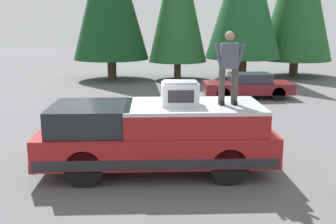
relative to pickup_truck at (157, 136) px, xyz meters
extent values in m
plane|color=#565659|center=(0.49, 0.71, -0.87)|extent=(90.00, 90.00, 0.00)
cube|color=maroon|center=(0.00, 0.01, -0.17)|extent=(2.00, 5.50, 0.70)
cube|color=#232326|center=(0.00, 0.01, -0.37)|extent=(2.01, 5.39, 0.24)
cube|color=black|center=(0.00, 1.52, 0.48)|extent=(1.84, 1.87, 0.60)
cube|color=maroon|center=(0.00, -0.87, 0.44)|extent=(1.92, 3.19, 0.52)
cube|color=#B7BABF|center=(0.00, -0.87, 0.74)|extent=(1.94, 3.19, 0.08)
cube|color=#232326|center=(0.00, 2.70, -0.44)|extent=(1.96, 0.16, 0.20)
cube|color=#B2B5BA|center=(0.00, -2.68, -0.44)|extent=(1.96, 0.16, 0.20)
cylinder|color=black|center=(-0.85, 1.60, -0.45)|extent=(0.30, 0.84, 0.84)
cylinder|color=black|center=(0.85, 1.60, -0.45)|extent=(0.30, 0.84, 0.84)
cylinder|color=black|center=(-0.85, -1.59, -0.45)|extent=(0.30, 0.84, 0.84)
cylinder|color=black|center=(0.85, -1.59, -0.45)|extent=(0.30, 0.84, 0.84)
cube|color=silver|center=(-0.09, -0.55, 1.04)|extent=(0.64, 0.84, 0.52)
cube|color=#2D2D30|center=(-0.41, -0.55, 1.04)|extent=(0.01, 0.59, 0.29)
cube|color=#99999E|center=(-0.09, -0.55, 1.32)|extent=(0.58, 0.76, 0.04)
cylinder|color=#423D38|center=(-0.05, -1.82, 1.20)|extent=(0.15, 0.15, 0.84)
cube|color=black|center=(-0.09, -1.82, 0.82)|extent=(0.26, 0.11, 0.08)
cylinder|color=#423D38|center=(-0.05, -1.52, 1.20)|extent=(0.15, 0.15, 0.84)
cube|color=black|center=(-0.09, -1.52, 0.82)|extent=(0.26, 0.11, 0.08)
cube|color=#474C5B|center=(-0.05, -1.67, 1.91)|extent=(0.24, 0.40, 0.58)
sphere|color=#A37A5B|center=(-0.05, -1.67, 2.36)|extent=(0.22, 0.22, 0.22)
cylinder|color=#474C5B|center=(-0.08, -1.92, 1.91)|extent=(0.09, 0.23, 0.58)
cylinder|color=#474C5B|center=(-0.08, -1.43, 1.91)|extent=(0.09, 0.23, 0.58)
cube|color=maroon|center=(9.36, -4.40, -0.38)|extent=(1.64, 4.10, 0.50)
cube|color=#282D38|center=(9.36, -4.50, 0.08)|extent=(1.31, 1.89, 0.42)
cylinder|color=black|center=(8.64, -3.13, -0.56)|extent=(0.20, 0.62, 0.62)
cylinder|color=black|center=(10.08, -3.13, -0.56)|extent=(0.20, 0.62, 0.62)
cylinder|color=black|center=(8.64, -5.67, -0.56)|extent=(0.20, 0.62, 0.62)
cylinder|color=black|center=(10.08, -5.67, -0.56)|extent=(0.20, 0.62, 0.62)
cylinder|color=#4C3826|center=(16.90, -9.24, -0.34)|extent=(0.55, 0.55, 1.06)
cylinder|color=#4C3826|center=(15.71, -5.54, -0.22)|extent=(0.55, 0.55, 1.30)
cylinder|color=#4C3826|center=(15.77, -1.50, -0.32)|extent=(0.43, 0.43, 1.10)
cylinder|color=#4C3826|center=(15.83, 2.57, -0.24)|extent=(0.55, 0.55, 1.26)
camera|label=1|loc=(-9.25, 0.10, 2.69)|focal=43.06mm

